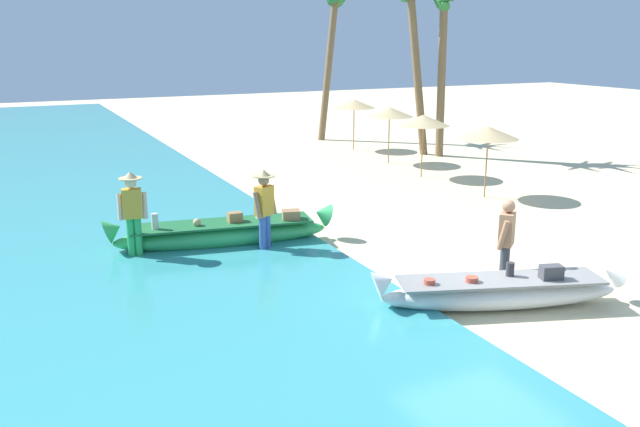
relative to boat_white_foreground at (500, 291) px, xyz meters
name	(u,v)px	position (x,y,z in m)	size (l,w,h in m)	color
ground_plane	(488,292)	(0.29, 0.61, -0.28)	(80.00, 80.00, 0.00)	beige
boat_white_foreground	(500,291)	(0.00, 0.00, 0.00)	(4.10, 1.94, 0.78)	white
boat_green_midground	(223,233)	(-3.01, 4.96, 0.02)	(4.70, 1.53, 0.84)	#38B760
person_vendor_hatted	(264,205)	(-2.36, 4.26, 0.70)	(0.58, 0.46, 1.70)	#3D5BA8
person_tourist_customer	(506,239)	(0.62, 0.65, 0.61)	(0.55, 0.50, 1.58)	#333842
person_vendor_assistant	(133,210)	(-4.79, 4.91, 0.74)	(0.58, 0.44, 1.75)	green
parasol_row_0	(488,133)	(4.71, 6.18, 1.47)	(1.60, 1.60, 1.91)	#8E6B47
parasol_row_1	(423,120)	(4.67, 9.16, 1.47)	(1.60, 1.60, 1.91)	#8E6B47
parasol_row_2	(390,112)	(4.97, 11.59, 1.47)	(1.60, 1.60, 1.91)	#8E6B47
parasol_row_3	(354,104)	(5.24, 14.58, 1.47)	(1.60, 1.60, 1.91)	#8E6B47
palm_tree_tall_inland	(411,8)	(6.32, 12.59, 4.87)	(2.71, 2.43, 6.43)	brown
palm_tree_leaning_seaward	(335,10)	(5.84, 17.41, 4.94)	(2.68, 3.02, 6.34)	brown
palm_tree_mid_cluster	(443,13)	(7.24, 12.00, 4.68)	(2.47, 2.48, 6.23)	brown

